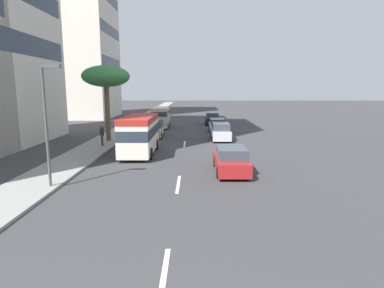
% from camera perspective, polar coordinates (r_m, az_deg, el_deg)
% --- Properties ---
extents(ground_plane, '(198.00, 198.00, 0.00)m').
position_cam_1_polar(ground_plane, '(35.72, -1.05, 1.70)').
color(ground_plane, '#38383A').
extents(sidewalk_right, '(162.00, 3.02, 0.15)m').
position_cam_1_polar(sidewalk_right, '(36.67, -12.93, 1.78)').
color(sidewalk_right, gray).
rests_on(sidewalk_right, ground_plane).
extents(lane_stripe_near, '(3.20, 0.16, 0.01)m').
position_cam_1_polar(lane_stripe_near, '(9.44, -5.02, -22.44)').
color(lane_stripe_near, silver).
rests_on(lane_stripe_near, ground_plane).
extents(lane_stripe_mid, '(3.20, 0.16, 0.01)m').
position_cam_1_polar(lane_stripe_mid, '(17.36, -2.42, -7.04)').
color(lane_stripe_mid, silver).
rests_on(lane_stripe_mid, ground_plane).
extents(lane_stripe_far, '(3.20, 0.16, 0.01)m').
position_cam_1_polar(lane_stripe_far, '(29.51, -1.32, -0.01)').
color(lane_stripe_far, silver).
rests_on(lane_stripe_far, ground_plane).
extents(van_lead, '(5.15, 2.09, 2.59)m').
position_cam_1_polar(van_lead, '(41.77, -5.48, 4.87)').
color(van_lead, beige).
rests_on(van_lead, ground_plane).
extents(minibus_second, '(6.59, 2.35, 2.93)m').
position_cam_1_polar(minibus_second, '(25.19, -9.19, 1.87)').
color(minibus_second, silver).
rests_on(minibus_second, ground_plane).
extents(car_third, '(4.31, 1.82, 1.53)m').
position_cam_1_polar(car_third, '(38.06, 4.43, 3.28)').
color(car_third, white).
rests_on(car_third, ground_plane).
extents(car_fourth, '(4.45, 1.81, 1.68)m').
position_cam_1_polar(car_fourth, '(31.90, 5.04, 2.12)').
color(car_fourth, silver).
rests_on(car_fourth, ground_plane).
extents(car_fifth, '(4.53, 1.91, 1.57)m').
position_cam_1_polar(car_fifth, '(19.71, 6.87, -2.84)').
color(car_fifth, '#A51E1E').
rests_on(car_fifth, ground_plane).
extents(car_sixth, '(4.13, 1.85, 1.71)m').
position_cam_1_polar(car_sixth, '(45.21, 3.54, 4.41)').
color(car_sixth, black).
rests_on(car_sixth, ground_plane).
extents(car_seventh, '(4.33, 1.90, 1.61)m').
position_cam_1_polar(car_seventh, '(34.24, -6.68, 2.57)').
color(car_seventh, beige).
rests_on(car_seventh, ground_plane).
extents(pedestrian_near_lamp, '(0.36, 0.39, 1.81)m').
position_cam_1_polar(pedestrian_near_lamp, '(28.74, -15.55, 1.70)').
color(pedestrian_near_lamp, '#333338').
rests_on(pedestrian_near_lamp, sidewalk_right).
extents(palm_tree, '(4.35, 4.35, 6.93)m').
position_cam_1_polar(palm_tree, '(31.27, -14.89, 11.27)').
color(palm_tree, brown).
rests_on(palm_tree, sidewalk_right).
extents(street_lamp, '(0.24, 0.97, 6.08)m').
position_cam_1_polar(street_lamp, '(17.35, -24.08, 5.39)').
color(street_lamp, '#4C4C51').
rests_on(street_lamp, sidewalk_right).
extents(office_tower_far, '(13.28, 11.06, 36.80)m').
position_cam_1_polar(office_tower_far, '(61.83, -19.63, 21.75)').
color(office_tower_far, silver).
rests_on(office_tower_far, ground_plane).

